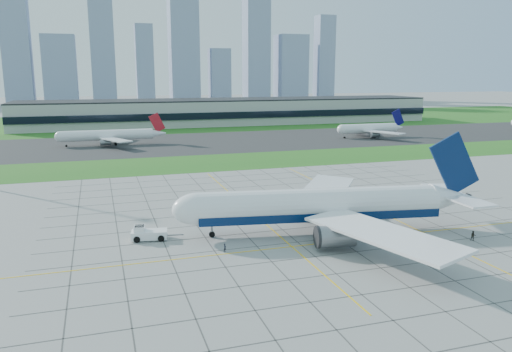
% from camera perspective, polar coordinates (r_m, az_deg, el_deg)
% --- Properties ---
extents(ground, '(1400.00, 1400.00, 0.00)m').
position_cam_1_polar(ground, '(97.98, 9.14, -7.01)').
color(ground, gray).
rests_on(ground, ground).
extents(grass_median, '(700.00, 35.00, 0.04)m').
position_cam_1_polar(grass_median, '(180.51, -3.78, 1.63)').
color(grass_median, '#24621C').
rests_on(grass_median, ground).
extents(asphalt_taxiway, '(700.00, 75.00, 0.04)m').
position_cam_1_polar(asphalt_taxiway, '(233.67, -7.04, 3.82)').
color(asphalt_taxiway, '#383838').
rests_on(asphalt_taxiway, ground).
extents(grass_far, '(700.00, 145.00, 0.04)m').
position_cam_1_polar(grass_far, '(341.76, -10.51, 6.11)').
color(grass_far, '#24621C').
rests_on(grass_far, ground).
extents(apron_markings, '(120.00, 130.00, 0.03)m').
position_cam_1_polar(apron_markings, '(107.67, 6.69, -5.23)').
color(apron_markings, '#474744').
rests_on(apron_markings, ground).
extents(terminal, '(260.00, 43.00, 15.80)m').
position_cam_1_polar(terminal, '(324.10, -2.90, 7.41)').
color(terminal, '#B7B7B2').
rests_on(terminal, ground).
extents(city_skyline, '(523.00, 32.40, 160.00)m').
position_cam_1_polar(city_skyline, '(604.31, -14.88, 13.79)').
color(city_skyline, '#8B99B6').
rests_on(city_skyline, ground).
extents(airliner, '(62.32, 62.67, 19.72)m').
position_cam_1_polar(airliner, '(99.61, 7.49, -3.41)').
color(airliner, white).
rests_on(airliner, ground).
extents(pushback_tug, '(9.95, 4.32, 2.73)m').
position_cam_1_polar(pushback_tug, '(97.67, -12.30, -6.44)').
color(pushback_tug, white).
rests_on(pushback_tug, ground).
extents(crew_near, '(0.65, 0.67, 1.55)m').
position_cam_1_polar(crew_near, '(89.35, -3.57, -8.19)').
color(crew_near, black).
rests_on(crew_near, ground).
extents(crew_far, '(1.17, 1.11, 1.90)m').
position_cam_1_polar(crew_far, '(103.51, 23.57, -6.28)').
color(crew_far, black).
rests_on(crew_far, ground).
extents(distant_jet_1, '(45.42, 42.66, 14.08)m').
position_cam_1_polar(distant_jet_1, '(232.49, -16.46, 4.50)').
color(distant_jet_1, white).
rests_on(distant_jet_1, ground).
extents(distant_jet_2, '(35.32, 42.66, 14.08)m').
position_cam_1_polar(distant_jet_2, '(257.60, 12.86, 5.32)').
color(distant_jet_2, white).
rests_on(distant_jet_2, ground).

